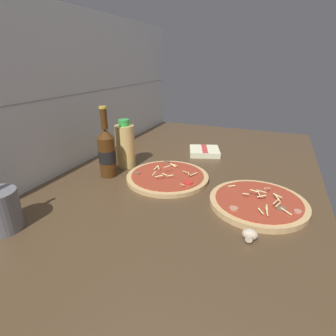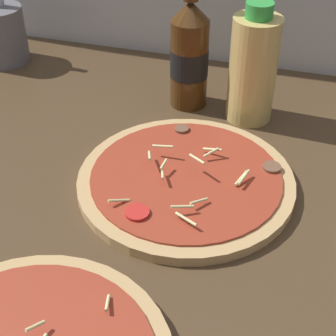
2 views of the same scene
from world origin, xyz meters
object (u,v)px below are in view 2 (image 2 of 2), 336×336
object	(u,v)px
pizza_far	(186,180)
utensil_crock	(1,34)
beer_bottle	(189,53)
oil_bottle	(253,68)

from	to	relation	value
pizza_far	utensil_crock	size ratio (longest dim) A/B	1.64
pizza_far	beer_bottle	distance (cm)	23.45
utensil_crock	pizza_far	bearing A→B (deg)	-31.71
pizza_far	utensil_crock	xyz separation A→B (cm)	(-43.35, 26.79, 4.60)
beer_bottle	utensil_crock	xyz separation A→B (cm)	(-38.03, 5.51, -3.69)
pizza_far	beer_bottle	xyz separation A→B (cm)	(-5.33, 21.28, 8.29)
pizza_far	utensil_crock	world-z (taller)	utensil_crock
pizza_far	utensil_crock	distance (cm)	51.17
oil_bottle	beer_bottle	bearing A→B (deg)	172.92
oil_bottle	pizza_far	bearing A→B (deg)	-104.15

